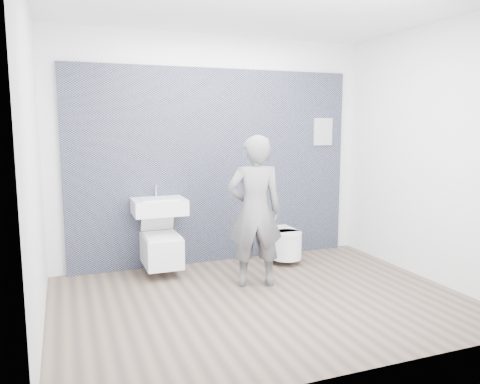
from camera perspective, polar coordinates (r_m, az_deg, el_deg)
name	(u,v)px	position (r m, az deg, el deg)	size (l,w,h in m)	color
ground	(262,300)	(4.76, 2.64, -12.98)	(4.00, 4.00, 0.00)	brown
room_shell	(263,123)	(4.44, 2.79, 8.44)	(4.00, 4.00, 4.00)	silver
tile_wall	(216,260)	(6.07, -2.96, -8.28)	(3.60, 0.06, 2.40)	black
washbasin	(159,206)	(5.46, -9.83, -1.70)	(0.60, 0.45, 0.45)	white
toilet_square	(161,248)	(5.50, -9.58, -6.76)	(0.41, 0.59, 0.76)	white
toilet_rounded	(282,243)	(5.97, 5.19, -6.21)	(0.37, 0.63, 0.34)	white
info_placard	(320,250)	(6.63, 9.72, -6.96)	(0.27, 0.03, 0.36)	silver
visitor	(255,211)	(4.97, 1.82, -2.38)	(0.59, 0.39, 1.62)	slate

